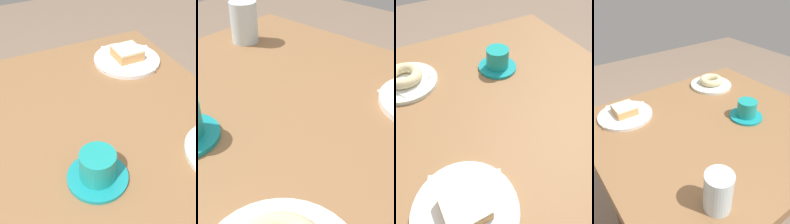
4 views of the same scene
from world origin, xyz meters
The scene contains 9 objects.
table centered at (0.00, 0.00, 0.69)m, with size 0.91×0.83×0.77m.
plate_sugar_ring centered at (0.21, 0.27, 0.78)m, with size 0.21×0.21×0.01m, color silver.
napkin_sugar_ring centered at (0.21, 0.27, 0.79)m, with size 0.12×0.12×0.00m, color white.
donut_sugar_ring centered at (0.21, 0.27, 0.81)m, with size 0.12×0.12×0.03m, color beige.
plate_glazed_square centered at (-0.26, 0.26, 0.78)m, with size 0.22×0.22×0.01m, color silver.
napkin_glazed_square centered at (-0.26, 0.26, 0.79)m, with size 0.17×0.17×0.00m, color white.
donut_glazed_square centered at (-0.26, 0.26, 0.81)m, with size 0.09×0.09×0.04m.
water_glass centered at (-0.24, -0.29, 0.83)m, with size 0.08×0.08×0.12m, color silver.
coffee_cup centered at (0.14, -0.04, 0.81)m, with size 0.14×0.14×0.08m.
Camera 4 is at (-0.53, -0.58, 1.33)m, focal length 38.10 mm.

